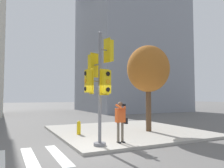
{
  "coord_description": "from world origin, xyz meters",
  "views": [
    {
      "loc": [
        -2.97,
        -7.77,
        2.05
      ],
      "look_at": [
        0.97,
        0.21,
        2.58
      ],
      "focal_mm": 35.0,
      "sensor_mm": 36.0,
      "label": 1
    }
  ],
  "objects_px": {
    "person_photographer": "(121,118)",
    "traffic_signal_pole": "(99,77)",
    "street_tree": "(148,69)",
    "fire_hydrant": "(79,128)"
  },
  "relations": [
    {
      "from": "person_photographer",
      "to": "traffic_signal_pole",
      "type": "bearing_deg",
      "value": -172.71
    },
    {
      "from": "person_photographer",
      "to": "street_tree",
      "type": "xyz_separation_m",
      "value": [
        2.91,
        2.03,
        2.49
      ]
    },
    {
      "from": "person_photographer",
      "to": "street_tree",
      "type": "height_order",
      "value": "street_tree"
    },
    {
      "from": "person_photographer",
      "to": "fire_hydrant",
      "type": "relative_size",
      "value": 2.49
    },
    {
      "from": "person_photographer",
      "to": "street_tree",
      "type": "distance_m",
      "value": 4.34
    },
    {
      "from": "traffic_signal_pole",
      "to": "person_photographer",
      "type": "relative_size",
      "value": 2.67
    },
    {
      "from": "traffic_signal_pole",
      "to": "fire_hydrant",
      "type": "relative_size",
      "value": 6.64
    },
    {
      "from": "traffic_signal_pole",
      "to": "street_tree",
      "type": "height_order",
      "value": "street_tree"
    },
    {
      "from": "traffic_signal_pole",
      "to": "fire_hydrant",
      "type": "xyz_separation_m",
      "value": [
        0.08,
        2.9,
        -2.38
      ]
    },
    {
      "from": "street_tree",
      "to": "person_photographer",
      "type": "bearing_deg",
      "value": -145.07
    }
  ]
}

